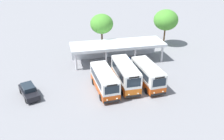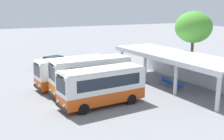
# 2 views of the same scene
# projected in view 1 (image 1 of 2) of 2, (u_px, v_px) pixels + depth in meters

# --- Properties ---
(ground_plane) EXTENTS (180.00, 180.00, 0.00)m
(ground_plane) POSITION_uv_depth(u_px,v_px,m) (136.00, 95.00, 32.69)
(ground_plane) COLOR gray
(city_bus_nearest_orange) EXTENTS (2.77, 7.58, 3.08)m
(city_bus_nearest_orange) POSITION_uv_depth(u_px,v_px,m) (104.00, 80.00, 32.93)
(city_bus_nearest_orange) COLOR black
(city_bus_nearest_orange) RESTS_ON ground
(city_bus_second_in_row) EXTENTS (2.48, 7.62, 3.52)m
(city_bus_second_in_row) POSITION_uv_depth(u_px,v_px,m) (125.00, 74.00, 34.06)
(city_bus_second_in_row) COLOR black
(city_bus_second_in_row) RESTS_ON ground
(city_bus_middle_cream) EXTENTS (2.75, 7.51, 3.21)m
(city_bus_middle_cream) POSITION_uv_depth(u_px,v_px,m) (148.00, 74.00, 34.44)
(city_bus_middle_cream) COLOR black
(city_bus_middle_cream) RESTS_ON ground
(parked_car_flank) EXTENTS (3.13, 4.79, 1.62)m
(parked_car_flank) POSITION_uv_depth(u_px,v_px,m) (29.00, 91.00, 32.02)
(parked_car_flank) COLOR black
(parked_car_flank) RESTS_ON ground
(terminal_canopy) EXTENTS (16.49, 5.18, 3.40)m
(terminal_canopy) POSITION_uv_depth(u_px,v_px,m) (117.00, 46.00, 42.58)
(terminal_canopy) COLOR silver
(terminal_canopy) RESTS_ON ground
(waiting_chair_end_by_column) EXTENTS (0.46, 0.46, 0.86)m
(waiting_chair_end_by_column) POSITION_uv_depth(u_px,v_px,m) (113.00, 61.00, 42.01)
(waiting_chair_end_by_column) COLOR slate
(waiting_chair_end_by_column) RESTS_ON ground
(waiting_chair_second_from_end) EXTENTS (0.46, 0.46, 0.86)m
(waiting_chair_second_from_end) POSITION_uv_depth(u_px,v_px,m) (117.00, 60.00, 42.11)
(waiting_chair_second_from_end) COLOR slate
(waiting_chair_second_from_end) RESTS_ON ground
(waiting_chair_middle_seat) EXTENTS (0.46, 0.46, 0.86)m
(waiting_chair_middle_seat) POSITION_uv_depth(u_px,v_px,m) (120.00, 60.00, 42.17)
(waiting_chair_middle_seat) COLOR slate
(waiting_chair_middle_seat) RESTS_ON ground
(waiting_chair_fourth_seat) EXTENTS (0.46, 0.46, 0.86)m
(waiting_chair_fourth_seat) POSITION_uv_depth(u_px,v_px,m) (123.00, 60.00, 42.34)
(waiting_chair_fourth_seat) COLOR slate
(waiting_chair_fourth_seat) RESTS_ON ground
(waiting_chair_fifth_seat) EXTENTS (0.46, 0.46, 0.86)m
(waiting_chair_fifth_seat) POSITION_uv_depth(u_px,v_px,m) (126.00, 59.00, 42.49)
(waiting_chair_fifth_seat) COLOR slate
(waiting_chair_fifth_seat) RESTS_ON ground
(waiting_chair_far_end_seat) EXTENTS (0.46, 0.46, 0.86)m
(waiting_chair_far_end_seat) POSITION_uv_depth(u_px,v_px,m) (129.00, 59.00, 42.60)
(waiting_chair_far_end_seat) COLOR slate
(waiting_chair_far_end_seat) RESTS_ON ground
(roadside_tree_behind_canopy) EXTENTS (4.23, 4.23, 7.70)m
(roadside_tree_behind_canopy) POSITION_uv_depth(u_px,v_px,m) (102.00, 24.00, 43.88)
(roadside_tree_behind_canopy) COLOR brown
(roadside_tree_behind_canopy) RESTS_ON ground
(roadside_tree_east_of_canopy) EXTENTS (4.95, 4.95, 7.50)m
(roadside_tree_east_of_canopy) POSITION_uv_depth(u_px,v_px,m) (166.00, 20.00, 48.60)
(roadside_tree_east_of_canopy) COLOR brown
(roadside_tree_east_of_canopy) RESTS_ON ground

